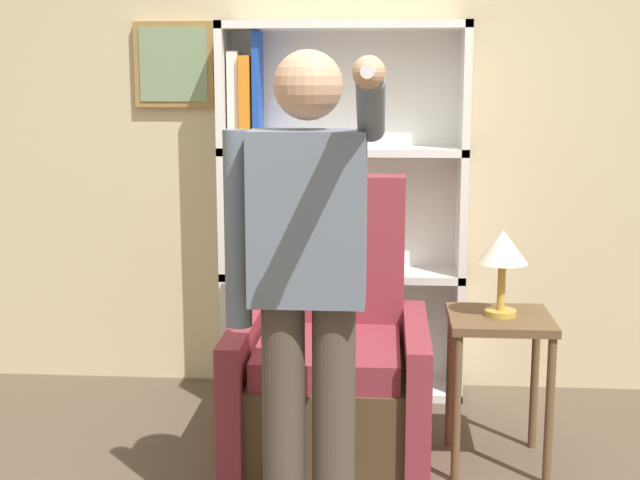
% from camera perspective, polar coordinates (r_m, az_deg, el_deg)
% --- Properties ---
extents(wall_back, '(8.00, 0.11, 2.80)m').
position_cam_1_polar(wall_back, '(4.71, 4.33, 7.31)').
color(wall_back, beige).
rests_on(wall_back, ground_plane).
extents(bookcase, '(1.25, 0.28, 1.92)m').
position_cam_1_polar(bookcase, '(4.61, 0.21, 1.89)').
color(bookcase, white).
rests_on(bookcase, ground_plane).
extents(armchair, '(0.84, 0.83, 1.22)m').
position_cam_1_polar(armchair, '(3.95, 0.66, -8.50)').
color(armchair, '#4C3823').
rests_on(armchair, ground_plane).
extents(person_standing, '(0.53, 0.78, 1.74)m').
position_cam_1_polar(person_standing, '(2.99, -0.82, -2.30)').
color(person_standing, '#473D33').
rests_on(person_standing, ground_plane).
extents(side_table, '(0.43, 0.43, 0.66)m').
position_cam_1_polar(side_table, '(3.87, 11.39, -6.57)').
color(side_table, brown).
rests_on(side_table, ground_plane).
extents(table_lamp, '(0.21, 0.21, 0.37)m').
position_cam_1_polar(table_lamp, '(3.78, 11.61, -0.77)').
color(table_lamp, gold).
rests_on(table_lamp, side_table).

